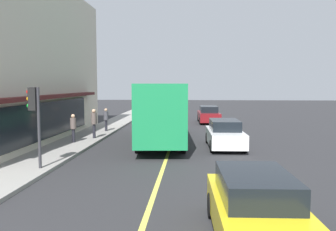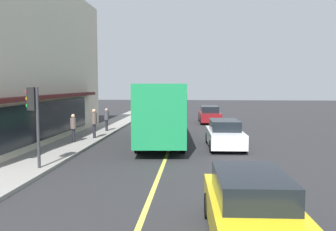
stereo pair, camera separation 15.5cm
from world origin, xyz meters
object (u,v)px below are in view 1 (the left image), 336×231
traffic_light (34,108)px  pedestrian_mid_block (94,121)px  pedestrian_near_storefront (73,126)px  bus (161,109)px  car_yellow (256,209)px  car_white (225,134)px  pedestrian_by_curb (106,117)px  car_maroon (209,115)px

traffic_light → pedestrian_mid_block: bearing=-0.9°
pedestrian_near_storefront → bus: bearing=-72.7°
traffic_light → car_yellow: (-5.69, -7.56, -1.79)m
car_white → pedestrian_mid_block: bearing=76.3°
car_yellow → bus: bearing=13.7°
bus → pedestrian_near_storefront: bus is taller
car_white → pedestrian_by_curb: (5.25, 7.93, 0.38)m
bus → pedestrian_by_curb: 5.58m
traffic_light → car_white: (5.88, -7.97, -1.79)m
car_maroon → car_white: 12.51m
car_yellow → traffic_light: bearing=53.0°
bus → car_white: size_ratio=2.59×
pedestrian_near_storefront → pedestrian_mid_block: 1.83m
traffic_light → pedestrian_near_storefront: traffic_light is taller
bus → pedestrian_near_storefront: (-1.53, 4.93, -0.86)m
car_white → pedestrian_near_storefront: size_ratio=2.68×
pedestrian_near_storefront → pedestrian_mid_block: pedestrian_mid_block is taller
car_maroon → pedestrian_near_storefront: size_ratio=2.68×
pedestrian_by_curb → car_maroon: bearing=-46.5°
bus → pedestrian_by_curb: (3.48, 4.28, -0.87)m
pedestrian_mid_block → car_yellow: bearing=-151.1°
bus → car_white: (-1.78, -3.65, -1.24)m
car_maroon → car_white: size_ratio=1.00×
pedestrian_by_curb → pedestrian_mid_block: bearing=-178.6°
car_white → pedestrian_mid_block: size_ratio=2.41×
pedestrian_near_storefront → pedestrian_mid_block: size_ratio=0.90×
pedestrian_by_curb → pedestrian_mid_block: size_ratio=0.90×
pedestrian_mid_block → traffic_light: bearing=179.1°
pedestrian_near_storefront → car_white: bearing=-91.6°
car_yellow → pedestrian_by_curb: bearing=24.1°
pedestrian_by_curb → pedestrian_near_storefront: bearing=172.6°
pedestrian_near_storefront → car_maroon: bearing=-34.1°
bus → pedestrian_near_storefront: 5.24m
car_white → pedestrian_near_storefront: (0.24, 8.59, 0.38)m
traffic_light → car_white: 10.07m
car_yellow → car_white: (11.57, -0.41, 0.00)m
traffic_light → pedestrian_near_storefront: size_ratio=1.97×
car_white → pedestrian_by_curb: 9.52m
traffic_light → bus: bearing=-29.4°
car_white → pedestrian_near_storefront: bearing=88.4°
bus → pedestrian_mid_block: bearing=88.1°
car_maroon → pedestrian_mid_block: size_ratio=2.41×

